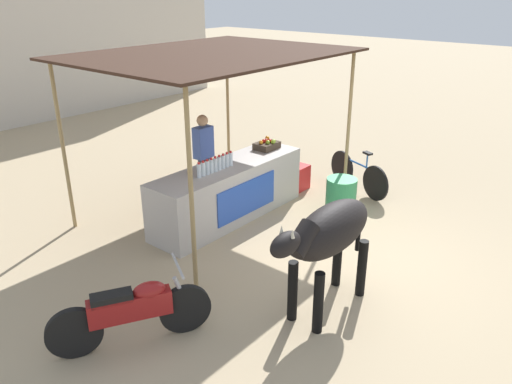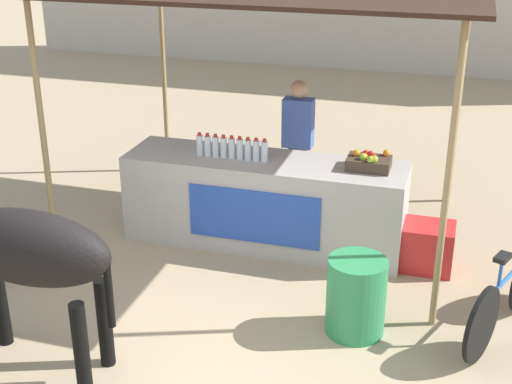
% 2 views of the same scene
% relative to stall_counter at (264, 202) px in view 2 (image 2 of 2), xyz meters
% --- Properties ---
extents(ground_plane, '(60.00, 60.00, 0.00)m').
position_rel_stall_counter_xyz_m(ground_plane, '(0.00, -2.20, -0.48)').
color(ground_plane, tan).
extents(stall_counter, '(3.00, 0.82, 0.96)m').
position_rel_stall_counter_xyz_m(stall_counter, '(0.00, 0.00, 0.00)').
color(stall_counter, '#B2ADA8').
rests_on(stall_counter, ground).
extents(water_bottle_row, '(0.79, 0.07, 0.25)m').
position_rel_stall_counter_xyz_m(water_bottle_row, '(-0.35, -0.05, 0.59)').
color(water_bottle_row, silver).
rests_on(water_bottle_row, stall_counter).
extents(fruit_crate, '(0.44, 0.32, 0.18)m').
position_rel_stall_counter_xyz_m(fruit_crate, '(1.09, 0.05, 0.56)').
color(fruit_crate, '#3F3326').
rests_on(fruit_crate, stall_counter).
extents(vendor_behind_counter, '(0.34, 0.22, 1.65)m').
position_rel_stall_counter_xyz_m(vendor_behind_counter, '(0.18, 0.75, 0.37)').
color(vendor_behind_counter, '#383842').
rests_on(vendor_behind_counter, ground).
extents(cooler_box, '(0.60, 0.44, 0.48)m').
position_rel_stall_counter_xyz_m(cooler_box, '(1.71, -0.10, -0.24)').
color(cooler_box, red).
rests_on(cooler_box, ground).
extents(water_barrel, '(0.52, 0.52, 0.70)m').
position_rel_stall_counter_xyz_m(water_barrel, '(1.24, -1.45, -0.13)').
color(water_barrel, '#2D8C51').
rests_on(water_barrel, ground).
extents(cow, '(1.82, 0.54, 1.44)m').
position_rel_stall_counter_xyz_m(cow, '(-1.17, -2.67, 0.55)').
color(cow, black).
rests_on(cow, ground).
extents(bicycle_leaning, '(0.66, 1.55, 0.85)m').
position_rel_stall_counter_xyz_m(bicycle_leaning, '(2.47, -1.10, -0.13)').
color(bicycle_leaning, black).
rests_on(bicycle_leaning, ground).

